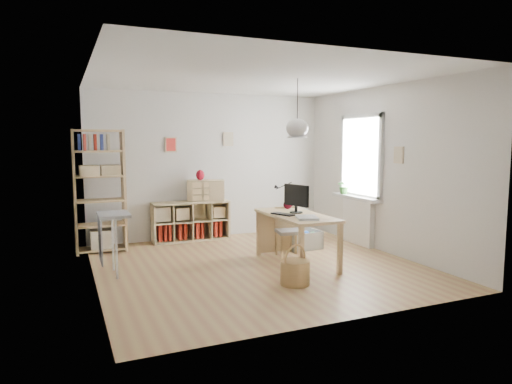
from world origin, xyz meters
name	(u,v)px	position (x,y,z in m)	size (l,w,h in m)	color
ground	(258,265)	(0.00, 0.00, 0.00)	(4.50, 4.50, 0.00)	tan
room_shell	(297,128)	(0.55, -0.15, 2.00)	(4.50, 4.50, 4.50)	silver
window_unit	(361,156)	(2.23, 0.60, 1.55)	(0.07, 1.16, 1.46)	white
radiator	(358,222)	(2.19, 0.60, 0.40)	(0.10, 0.80, 0.80)	white
windowsill	(356,198)	(2.14, 0.60, 0.83)	(0.22, 1.20, 0.06)	silver
desk	(296,220)	(0.55, -0.15, 0.66)	(0.70, 1.50, 0.75)	tan
cube_shelf	(189,224)	(-0.47, 2.08, 0.30)	(1.40, 0.38, 0.72)	tan
tall_bookshelf	(99,186)	(-2.04, 1.80, 1.09)	(0.80, 0.38, 2.00)	tan
side_table	(109,227)	(-2.04, 0.35, 0.67)	(0.40, 0.55, 0.85)	#959598
chair	(288,228)	(0.67, 0.33, 0.44)	(0.44, 0.44, 0.78)	#959598
wicker_basket	(295,271)	(0.08, -1.00, 0.17)	(0.38, 0.38, 0.52)	#A07848
storage_chest	(301,236)	(1.12, 0.73, 0.20)	(0.62, 0.70, 0.62)	silver
monitor	(296,197)	(0.61, -0.04, 0.99)	(0.19, 0.48, 0.42)	black
keyboard	(283,214)	(0.35, -0.12, 0.76)	(0.14, 0.37, 0.02)	black
task_lamp	(283,192)	(0.64, 0.47, 1.01)	(0.36, 0.13, 0.38)	black
yarn_ball	(288,205)	(0.66, 0.35, 0.82)	(0.14, 0.14, 0.14)	#470917
paper_tray	(307,218)	(0.49, -0.57, 0.77)	(0.27, 0.34, 0.03)	silver
drawer_chest	(206,190)	(-0.16, 2.04, 0.91)	(0.67, 0.31, 0.38)	tan
red_vase	(200,175)	(-0.26, 2.04, 1.20)	(0.16, 0.16, 0.19)	maroon
potted_plant	(344,186)	(2.12, 0.95, 1.00)	(0.26, 0.22, 0.29)	#33732B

